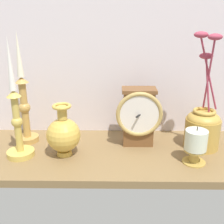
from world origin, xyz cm
name	(u,v)px	position (x,y,z in cm)	size (l,w,h in cm)	color
ground_plane	(102,154)	(0.00, 0.00, -1.20)	(100.00, 36.00, 2.40)	brown
back_wall	(103,47)	(0.00, 18.50, 32.50)	(120.00, 2.00, 65.00)	silver
mantel_clock	(139,116)	(12.49, 5.32, 10.72)	(15.62, 9.77, 20.23)	brown
candlestick_tall_left	(24,104)	(-27.28, 7.63, 13.93)	(7.84, 7.84, 38.73)	tan
candlestick_tall_center	(17,121)	(-26.22, -3.59, 12.16)	(8.78, 8.78, 37.99)	gold
brass_vase_bulbous	(63,134)	(-12.08, -2.71, 7.37)	(10.93, 10.93, 17.31)	gold
brass_vase_jar	(203,125)	(34.13, 3.62, 8.13)	(11.98, 11.75, 38.79)	#B68F3D
pillar_candle_front	(196,144)	(29.02, -7.21, 6.19)	(7.16, 7.16, 12.00)	#B69644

